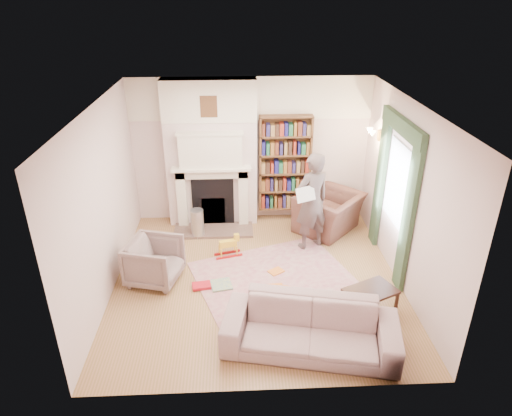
{
  "coord_description": "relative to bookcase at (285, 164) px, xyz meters",
  "views": [
    {
      "loc": [
        -0.31,
        -6.1,
        4.26
      ],
      "look_at": [
        0.0,
        0.25,
        1.15
      ],
      "focal_mm": 32.0,
      "sensor_mm": 36.0,
      "label": 1
    }
  ],
  "objects": [
    {
      "name": "ceiling",
      "position": [
        -0.65,
        -2.12,
        1.62
      ],
      "size": [
        4.5,
        4.5,
        0.0
      ],
      "primitive_type": "plane",
      "rotation": [
        3.14,
        0.0,
        0.0
      ],
      "color": "white",
      "rests_on": "wall_back"
    },
    {
      "name": "wall_sconce",
      "position": [
        1.38,
        -0.62,
        0.72
      ],
      "size": [
        0.2,
        0.24,
        0.24
      ],
      "primitive_type": null,
      "color": "gold",
      "rests_on": "wall_right"
    },
    {
      "name": "newspaper",
      "position": [
        0.2,
        -1.34,
        -0.04
      ],
      "size": [
        0.36,
        0.25,
        0.24
      ],
      "primitive_type": "cube",
      "rotation": [
        -0.35,
        0.0,
        0.45
      ],
      "color": "silver",
      "rests_on": "man_reading"
    },
    {
      "name": "board_game",
      "position": [
        -1.22,
        -2.29,
        -1.15
      ],
      "size": [
        0.38,
        0.38,
        0.03
      ],
      "primitive_type": "cube",
      "rotation": [
        0.0,
        0.0,
        0.21
      ],
      "color": "#DDD34E",
      "rests_on": "rug"
    },
    {
      "name": "coffee_table",
      "position": [
        0.89,
        -3.11,
        -0.95
      ],
      "size": [
        0.82,
        0.7,
        0.45
      ],
      "primitive_type": null,
      "rotation": [
        0.0,
        0.0,
        0.44
      ],
      "color": "#341A12",
      "rests_on": "floor"
    },
    {
      "name": "curtain_left",
      "position": [
        1.55,
        -2.42,
        0.02
      ],
      "size": [
        0.07,
        0.32,
        2.4
      ],
      "primitive_type": "cube",
      "color": "#30472D",
      "rests_on": "floor"
    },
    {
      "name": "floor",
      "position": [
        -0.65,
        -2.12,
        -1.18
      ],
      "size": [
        4.5,
        4.5,
        0.0
      ],
      "primitive_type": "plane",
      "color": "olive",
      "rests_on": "ground"
    },
    {
      "name": "rocking_horse",
      "position": [
        -1.11,
        -1.41,
        -0.97
      ],
      "size": [
        0.5,
        0.3,
        0.41
      ],
      "primitive_type": null,
      "rotation": [
        0.0,
        0.0,
        0.26
      ],
      "color": "yellow",
      "rests_on": "rug"
    },
    {
      "name": "paraffin_heater",
      "position": [
        -1.68,
        -0.68,
        -0.9
      ],
      "size": [
        0.29,
        0.29,
        0.55
      ],
      "primitive_type": "cylinder",
      "rotation": [
        0.0,
        0.0,
        -0.23
      ],
      "color": "#B5B7BD",
      "rests_on": "floor"
    },
    {
      "name": "rug",
      "position": [
        -0.37,
        -2.09,
        -1.17
      ],
      "size": [
        2.88,
        2.54,
        0.01
      ],
      "primitive_type": "cube",
      "rotation": [
        0.0,
        0.0,
        0.33
      ],
      "color": "#BDA68F",
      "rests_on": "floor"
    },
    {
      "name": "sofa",
      "position": [
        -0.05,
        -3.7,
        -0.85
      ],
      "size": [
        2.35,
        1.3,
        0.65
      ],
      "primitive_type": "imported",
      "rotation": [
        0.0,
        0.0,
        -0.21
      ],
      "color": "#B09E92",
      "rests_on": "floor"
    },
    {
      "name": "man_reading",
      "position": [
        0.35,
        -1.14,
        -0.28
      ],
      "size": [
        0.77,
        0.67,
        1.79
      ],
      "primitive_type": "imported",
      "rotation": [
        0.0,
        0.0,
        3.59
      ],
      "color": "#4F413F",
      "rests_on": "floor"
    },
    {
      "name": "bookcase",
      "position": [
        0.0,
        0.0,
        0.0
      ],
      "size": [
        1.0,
        0.24,
        1.85
      ],
      "primitive_type": "cube",
      "color": "brown",
      "rests_on": "floor"
    },
    {
      "name": "wall_front",
      "position": [
        -0.65,
        -4.37,
        0.22
      ],
      "size": [
        4.5,
        0.0,
        4.5
      ],
      "primitive_type": "plane",
      "rotation": [
        -1.57,
        0.0,
        0.0
      ],
      "color": "beige",
      "rests_on": "floor"
    },
    {
      "name": "wall_left",
      "position": [
        -2.9,
        -2.12,
        0.22
      ],
      "size": [
        0.0,
        4.5,
        4.5
      ],
      "primitive_type": "plane",
      "rotation": [
        1.57,
        0.0,
        1.57
      ],
      "color": "beige",
      "rests_on": "floor"
    },
    {
      "name": "wall_back",
      "position": [
        -0.65,
        0.13,
        0.22
      ],
      "size": [
        4.5,
        0.0,
        4.5
      ],
      "primitive_type": "plane",
      "rotation": [
        1.57,
        0.0,
        0.0
      ],
      "color": "beige",
      "rests_on": "floor"
    },
    {
      "name": "armchair_reading",
      "position": [
        0.8,
        -0.54,
        -0.8
      ],
      "size": [
        1.51,
        1.52,
        0.74
      ],
      "primitive_type": "imported",
      "rotation": [
        0.0,
        0.0,
        3.97
      ],
      "color": "#432823",
      "rests_on": "floor"
    },
    {
      "name": "pelmet",
      "position": [
        1.54,
        -1.72,
        1.2
      ],
      "size": [
        0.09,
        1.7,
        0.24
      ],
      "primitive_type": "cube",
      "color": "#30472D",
      "rests_on": "wall_right"
    },
    {
      "name": "curtain_right",
      "position": [
        1.55,
        -1.02,
        0.02
      ],
      "size": [
        0.07,
        0.32,
        2.4
      ],
      "primitive_type": "cube",
      "color": "#30472D",
      "rests_on": "floor"
    },
    {
      "name": "fireplace",
      "position": [
        -1.4,
        -0.07,
        0.21
      ],
      "size": [
        1.7,
        0.58,
        2.8
      ],
      "color": "beige",
      "rests_on": "floor"
    },
    {
      "name": "wall_right",
      "position": [
        1.6,
        -2.12,
        0.22
      ],
      "size": [
        0.0,
        4.5,
        4.5
      ],
      "primitive_type": "plane",
      "rotation": [
        1.57,
        0.0,
        -1.57
      ],
      "color": "beige",
      "rests_on": "floor"
    },
    {
      "name": "armchair_left",
      "position": [
        -2.26,
        -2.08,
        -0.82
      ],
      "size": [
        0.95,
        0.94,
        0.71
      ],
      "primitive_type": "imported",
      "rotation": [
        0.0,
        0.0,
        1.31
      ],
      "color": "gray",
      "rests_on": "floor"
    },
    {
      "name": "comic_annuals",
      "position": [
        -0.38,
        -2.34,
        -1.16
      ],
      "size": [
        0.74,
        0.91,
        0.02
      ],
      "color": "red",
      "rests_on": "rug"
    },
    {
      "name": "game_box_lid",
      "position": [
        -1.53,
        -2.32,
        -1.14
      ],
      "size": [
        0.31,
        0.23,
        0.05
      ],
      "primitive_type": "cube",
      "rotation": [
        0.0,
        0.0,
        0.16
      ],
      "color": "red",
      "rests_on": "rug"
    },
    {
      "name": "window",
      "position": [
        1.58,
        -1.72,
        0.27
      ],
      "size": [
        0.02,
        0.9,
        1.3
      ],
      "primitive_type": "cube",
      "color": "silver",
      "rests_on": "wall_right"
    }
  ]
}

